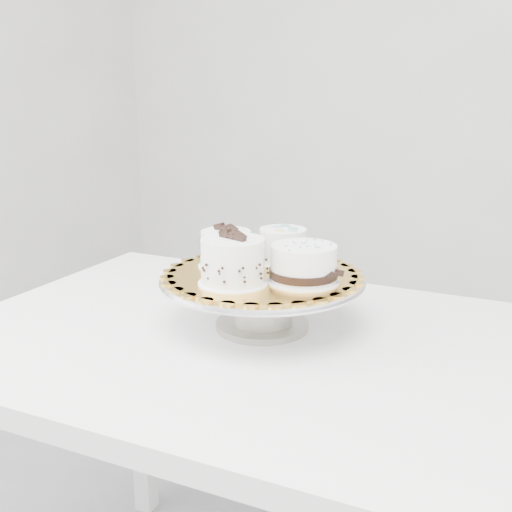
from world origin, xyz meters
The scene contains 8 objects.
wall_back centered at (0.00, 1.75, 1.40)m, with size 3.50×0.02×2.80m, color silver.
table centered at (0.02, 0.13, 0.67)m, with size 1.26×0.91×0.75m.
cake_stand centered at (-0.01, 0.17, 0.82)m, with size 0.38×0.38×0.10m.
cake_board centered at (-0.01, 0.17, 0.85)m, with size 0.35×0.35×0.01m, color gold.
cake_swirl centered at (-0.02, 0.09, 0.89)m, with size 0.13×0.13×0.10m.
cake_banded centered at (-0.09, 0.17, 0.89)m, with size 0.11×0.11×0.09m.
cake_dots centered at (-0.02, 0.25, 0.89)m, with size 0.11×0.11×0.07m.
cake_ribbon centered at (0.08, 0.16, 0.89)m, with size 0.14×0.14×0.07m.
Camera 1 is at (0.57, -0.79, 1.19)m, focal length 45.00 mm.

